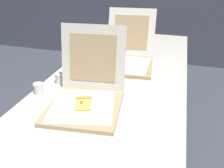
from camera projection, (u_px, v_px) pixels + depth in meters
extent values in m
cube|color=silver|center=(117.00, 82.00, 1.53)|extent=(0.89, 2.36, 0.03)
cylinder|color=#38383D|center=(111.00, 64.00, 2.73)|extent=(0.04, 0.04, 0.70)
cylinder|color=#38383D|center=(175.00, 71.00, 2.55)|extent=(0.04, 0.04, 0.70)
cube|color=tan|center=(84.00, 108.00, 1.20)|extent=(0.41, 0.41, 0.02)
cube|color=silver|center=(82.00, 105.00, 1.20)|extent=(0.39, 0.39, 0.00)
cube|color=silver|center=(93.00, 58.00, 1.31)|extent=(0.38, 0.13, 0.37)
cube|color=tan|center=(93.00, 58.00, 1.31)|extent=(0.27, 0.09, 0.26)
cube|color=#EAC156|center=(83.00, 104.00, 1.20)|extent=(0.11, 0.13, 0.01)
cube|color=tan|center=(84.00, 98.00, 1.25)|extent=(0.09, 0.05, 0.02)
sphere|color=orange|center=(81.00, 103.00, 1.20)|extent=(0.02, 0.02, 0.02)
cube|color=tan|center=(126.00, 66.00, 1.69)|extent=(0.41, 0.41, 0.02)
cube|color=silver|center=(126.00, 64.00, 1.69)|extent=(0.34, 0.34, 0.00)
cube|color=silver|center=(131.00, 32.00, 1.83)|extent=(0.38, 0.18, 0.35)
cube|color=tan|center=(131.00, 33.00, 1.83)|extent=(0.28, 0.13, 0.25)
cylinder|color=white|center=(60.00, 78.00, 1.47)|extent=(0.05, 0.05, 0.06)
cylinder|color=white|center=(100.00, 52.00, 1.89)|extent=(0.05, 0.05, 0.06)
cylinder|color=white|center=(83.00, 64.00, 1.67)|extent=(0.05, 0.05, 0.06)
cylinder|color=white|center=(38.00, 88.00, 1.34)|extent=(0.05, 0.05, 0.06)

